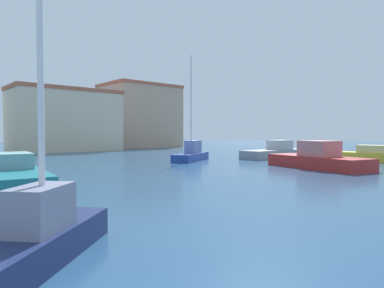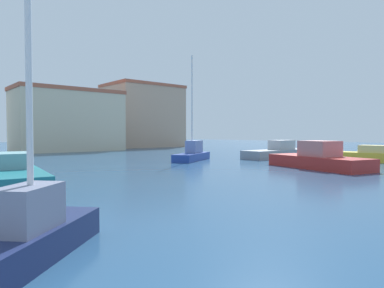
{
  "view_description": "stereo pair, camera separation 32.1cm",
  "coord_description": "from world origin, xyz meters",
  "views": [
    {
      "loc": [
        1.59,
        -4.0,
        2.45
      ],
      "look_at": [
        17.58,
        14.2,
        1.68
      ],
      "focal_mm": 32.01,
      "sensor_mm": 36.0,
      "label": 1
    },
    {
      "loc": [
        1.83,
        -4.21,
        2.45
      ],
      "look_at": [
        17.58,
        14.2,
        1.68
      ],
      "focal_mm": 32.01,
      "sensor_mm": 36.0,
      "label": 2
    }
  ],
  "objects": [
    {
      "name": "sailboat_navy_mid_harbor",
      "position": [
        3.68,
        2.67,
        0.54
      ],
      "size": [
        3.69,
        3.47,
        5.31
      ],
      "color": "#19234C",
      "rests_on": "water"
    },
    {
      "name": "harbor_office",
      "position": [
        19.35,
        42.17,
        4.21
      ],
      "size": [
        13.96,
        7.09,
        8.4
      ],
      "color": "beige",
      "rests_on": "ground"
    },
    {
      "name": "motorboat_grey_inner_mooring",
      "position": [
        30.52,
        15.96,
        0.56
      ],
      "size": [
        8.77,
        2.46,
        1.75
      ],
      "color": "gray",
      "rests_on": "water"
    },
    {
      "name": "motorboat_red_outer_mooring",
      "position": [
        23.92,
        8.09,
        0.64
      ],
      "size": [
        4.27,
        7.81,
        1.92
      ],
      "color": "#B22823",
      "rests_on": "water"
    },
    {
      "name": "yacht_club",
      "position": [
        34.85,
        47.84,
        5.48
      ],
      "size": [
        12.47,
        9.58,
        10.95
      ],
      "color": "tan",
      "rests_on": "ground"
    },
    {
      "name": "motorboat_teal_near_pier",
      "position": [
        5.77,
        13.52,
        0.52
      ],
      "size": [
        3.5,
        8.62,
        1.51
      ],
      "color": "#1E707A",
      "rests_on": "water"
    },
    {
      "name": "motorboat_yellow_far_left",
      "position": [
        32.54,
        8.0,
        0.51
      ],
      "size": [
        2.76,
        6.97,
        1.42
      ],
      "color": "gold",
      "rests_on": "water"
    },
    {
      "name": "water",
      "position": [
        15.0,
        20.0,
        0.0
      ],
      "size": [
        160.0,
        160.0,
        0.0
      ],
      "primitive_type": "plane",
      "color": "navy",
      "rests_on": "ground"
    },
    {
      "name": "sailboat_blue_center_channel",
      "position": [
        21.83,
        19.09,
        0.64
      ],
      "size": [
        5.71,
        4.15,
        9.36
      ],
      "color": "#233D93",
      "rests_on": "water"
    }
  ]
}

